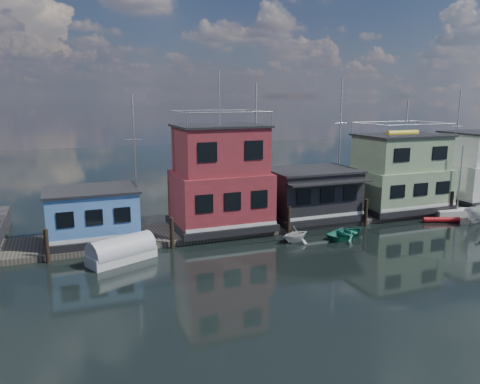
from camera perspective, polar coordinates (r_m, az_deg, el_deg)
name	(u,v)px	position (r m, az deg, el deg)	size (l,w,h in m)	color
ground	(415,268)	(30.94, 20.55, -8.71)	(160.00, 160.00, 0.00)	black
dock	(316,218)	(40.14, 9.19, -3.21)	(48.00, 5.00, 0.40)	#595147
houseboat_blue	(92,215)	(34.43, -17.57, -2.64)	(6.40, 4.90, 3.66)	black
houseboat_red	(220,179)	(35.82, -2.44, 1.54)	(7.40, 5.90, 11.86)	black
houseboat_dark	(311,193)	(39.37, 8.68, -0.17)	(7.40, 6.10, 4.06)	black
houseboat_green	(400,174)	(44.31, 18.88, 2.13)	(8.40, 5.90, 7.03)	black
pilings	(330,216)	(37.44, 10.95, -2.93)	(42.28, 0.28, 2.20)	#2D2116
background_masts	(329,146)	(46.68, 10.76, 5.48)	(36.40, 0.16, 12.00)	silver
day_sailer	(457,212)	(45.24, 24.92, -2.23)	(4.15, 2.18, 6.24)	silver
red_kayak	(441,220)	(42.60, 23.33, -3.13)	(0.45, 0.45, 3.04)	#AF1216
tarp_runabout	(122,251)	(30.95, -14.24, -7.03)	(4.62, 3.24, 1.75)	silver
dinghy_teal	(347,233)	(35.80, 12.90, -4.92)	(2.45, 3.42, 0.71)	#238367
dinghy_white	(295,234)	(34.10, 6.76, -5.09)	(1.98, 2.30, 1.21)	silver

